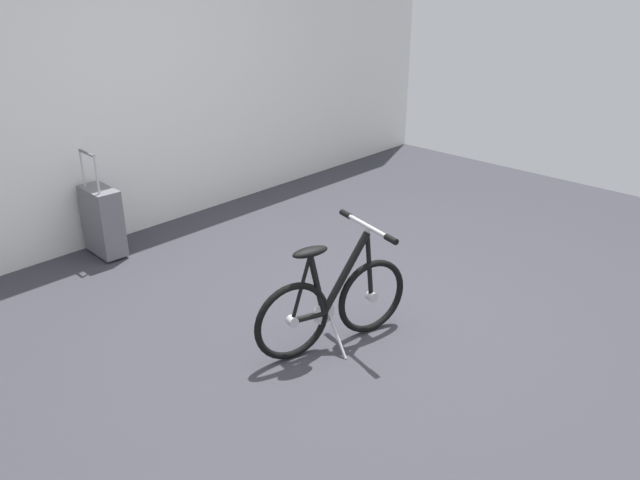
{
  "coord_description": "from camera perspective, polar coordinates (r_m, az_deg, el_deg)",
  "views": [
    {
      "loc": [
        -2.66,
        -2.09,
        2.11
      ],
      "look_at": [
        -0.1,
        0.32,
        0.55
      ],
      "focal_mm": 35.77,
      "sensor_mm": 36.0,
      "label": 1
    }
  ],
  "objects": [
    {
      "name": "ground_plane",
      "position": [
        3.99,
        4.42,
        -8.11
      ],
      "size": [
        7.32,
        7.32,
        0.0
      ],
      "primitive_type": "plane",
      "color": "#38383F"
    },
    {
      "name": "back_wall",
      "position": [
        5.33,
        -16.81,
        14.48
      ],
      "size": [
        7.32,
        0.1,
        2.65
      ],
      "primitive_type": "cube",
      "color": "white",
      "rests_on": "ground_plane"
    },
    {
      "name": "folding_bike_foreground",
      "position": [
        3.71,
        1.16,
        -5.52
      ],
      "size": [
        1.0,
        0.52,
        0.73
      ],
      "color": "black",
      "rests_on": "ground_plane"
    },
    {
      "name": "rolling_suitcase",
      "position": [
        5.12,
        -18.87,
        1.66
      ],
      "size": [
        0.2,
        0.37,
        0.83
      ],
      "color": "slate",
      "rests_on": "ground_plane"
    }
  ]
}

